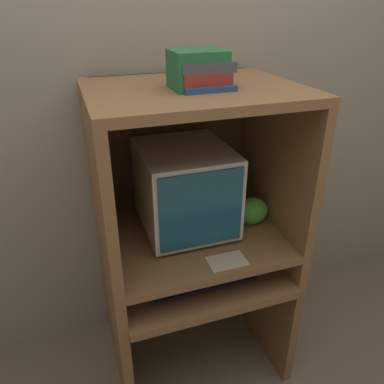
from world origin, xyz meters
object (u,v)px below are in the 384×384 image
at_px(crt_monitor, 185,188).
at_px(mouse, 261,262).
at_px(book_stack, 204,75).
at_px(storage_box, 199,69).
at_px(snack_bag, 252,211).
at_px(keyboard, 202,279).

bearing_deg(crt_monitor, mouse, -32.29).
xyz_separation_m(mouse, book_stack, (-0.27, 0.07, 0.85)).
xyz_separation_m(book_stack, storage_box, (-0.01, 0.02, 0.02)).
relative_size(crt_monitor, snack_bag, 2.85).
distance_m(crt_monitor, storage_box, 0.53).
distance_m(keyboard, snack_bag, 0.39).
distance_m(crt_monitor, snack_bag, 0.34).
relative_size(keyboard, mouse, 6.50).
bearing_deg(book_stack, crt_monitor, 106.98).
bearing_deg(snack_bag, crt_monitor, 166.20).
bearing_deg(mouse, snack_bag, 92.65).
relative_size(mouse, storage_box, 0.37).
bearing_deg(snack_bag, mouse, -87.35).
relative_size(mouse, book_stack, 0.36).
bearing_deg(storage_box, crt_monitor, 103.92).
distance_m(snack_bag, storage_box, 0.71).
height_order(keyboard, storage_box, storage_box).
bearing_deg(book_stack, mouse, -15.24).
bearing_deg(storage_box, book_stack, -59.54).
xyz_separation_m(keyboard, book_stack, (0.03, 0.09, 0.85)).
xyz_separation_m(crt_monitor, snack_bag, (0.30, -0.07, -0.14)).
xyz_separation_m(keyboard, mouse, (0.30, 0.02, 0.00)).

